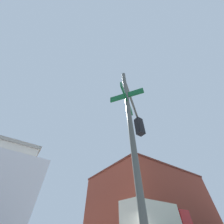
{
  "coord_description": "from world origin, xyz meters",
  "views": [
    {
      "loc": [
        -8.52,
        -8.2,
        0.96
      ],
      "look_at": [
        -6.64,
        -5.47,
        4.3
      ],
      "focal_mm": 19.63,
      "sensor_mm": 36.0,
      "label": 1
    }
  ],
  "objects": [
    {
      "name": "building_brick",
      "position": [
        20.4,
        17.92,
        6.28
      ],
      "size": [
        25.1,
        20.15,
        12.56
      ],
      "color": "brown",
      "rests_on": "ground_plane"
    },
    {
      "name": "traffic_signal_far",
      "position": [
        6.03,
        6.39,
        3.37
      ],
      "size": [
        2.61,
        1.92,
        4.77
      ],
      "color": "#474C47",
      "rests_on": "ground_plane"
    },
    {
      "name": "traffic_signal_near",
      "position": [
        -6.11,
        -6.08,
        3.58
      ],
      "size": [
        2.42,
        1.79,
        5.1
      ],
      "color": "#474C47",
      "rests_on": "ground_plane"
    },
    {
      "name": "delivery_truck",
      "position": [
        5.04,
        3.02,
        1.89
      ],
      "size": [
        8.88,
        2.94,
        3.43
      ],
      "color": "#B21919",
      "rests_on": "ground_plane"
    }
  ]
}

